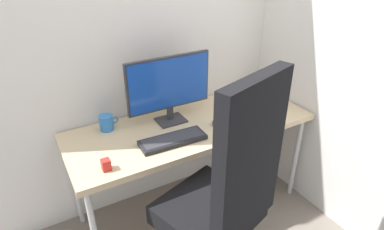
% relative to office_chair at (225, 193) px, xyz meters
% --- Properties ---
extents(ground_plane, '(8.00, 8.00, 0.00)m').
position_rel_office_chair_xyz_m(ground_plane, '(0.14, 0.59, -0.64)').
color(ground_plane, slate).
extents(wall_back, '(2.69, 0.04, 2.80)m').
position_rel_office_chair_xyz_m(wall_back, '(0.14, 0.92, 0.76)').
color(wall_back, white).
rests_on(wall_back, ground_plane).
extents(wall_side_right, '(0.04, 1.71, 2.80)m').
position_rel_office_chair_xyz_m(wall_side_right, '(0.96, 0.43, 0.76)').
color(wall_side_right, white).
rests_on(wall_side_right, ground_plane).
extents(desk, '(1.59, 0.61, 0.71)m').
position_rel_office_chair_xyz_m(desk, '(0.14, 0.59, 0.03)').
color(desk, '#D1B78C').
rests_on(desk, ground_plane).
extents(office_chair, '(0.61, 0.61, 1.30)m').
position_rel_office_chair_xyz_m(office_chair, '(0.00, 0.00, 0.00)').
color(office_chair, black).
rests_on(office_chair, ground_plane).
extents(monitor, '(0.56, 0.14, 0.44)m').
position_rel_office_chair_xyz_m(monitor, '(0.04, 0.69, 0.32)').
color(monitor, '#333338').
rests_on(monitor, desk).
extents(keyboard, '(0.40, 0.15, 0.03)m').
position_rel_office_chair_xyz_m(keyboard, '(-0.06, 0.45, 0.09)').
color(keyboard, black).
rests_on(keyboard, desk).
extents(mouse, '(0.07, 0.10, 0.03)m').
position_rel_office_chair_xyz_m(mouse, '(0.27, 0.47, 0.09)').
color(mouse, '#333338').
rests_on(mouse, desk).
extents(pen_holder, '(0.08, 0.08, 0.18)m').
position_rel_office_chair_xyz_m(pen_holder, '(0.81, 0.75, 0.12)').
color(pen_holder, '#B2B5BA').
rests_on(pen_holder, desk).
extents(notebook, '(0.19, 0.20, 0.02)m').
position_rel_office_chair_xyz_m(notebook, '(0.59, 0.53, 0.08)').
color(notebook, beige).
rests_on(notebook, desk).
extents(coffee_mug, '(0.12, 0.09, 0.10)m').
position_rel_office_chair_xyz_m(coffee_mug, '(-0.35, 0.78, 0.12)').
color(coffee_mug, '#337FD8').
rests_on(coffee_mug, desk).
extents(desk_clamp_accessory, '(0.04, 0.04, 0.06)m').
position_rel_office_chair_xyz_m(desk_clamp_accessory, '(-0.48, 0.38, 0.10)').
color(desk_clamp_accessory, red).
rests_on(desk_clamp_accessory, desk).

